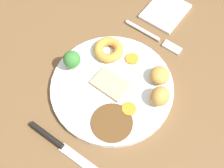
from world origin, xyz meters
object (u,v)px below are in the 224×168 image
at_px(yorkshire_pudding, 109,50).
at_px(roast_potato_left, 159,98).
at_px(knife, 59,145).
at_px(folded_napkin, 165,12).
at_px(roast_potato_right, 159,75).
at_px(meat_slice_main, 111,84).
at_px(fork, 155,37).
at_px(carrot_coin_back, 132,59).
at_px(broccoli_floret, 72,60).
at_px(carrot_coin_front, 129,109).
at_px(dinner_plate, 112,88).

height_order(yorkshire_pudding, roast_potato_left, roast_potato_left).
distance_m(knife, folded_napkin, 0.42).
bearing_deg(roast_potato_right, meat_slice_main, -51.54).
height_order(fork, knife, knife).
relative_size(roast_potato_left, folded_napkin, 0.40).
distance_m(carrot_coin_back, folded_napkin, 0.17).
bearing_deg(meat_slice_main, carrot_coin_back, 174.14).
relative_size(roast_potato_right, broccoli_floret, 0.88).
bearing_deg(folded_napkin, yorkshire_pudding, -16.74).
height_order(carrot_coin_back, broccoli_floret, broccoli_floret).
xyz_separation_m(carrot_coin_back, fork, (-0.09, 0.01, -0.01)).
distance_m(meat_slice_main, roast_potato_right, 0.11).
distance_m(carrot_coin_front, fork, 0.20).
bearing_deg(dinner_plate, yorkshire_pudding, -144.25).
height_order(meat_slice_main, carrot_coin_back, meat_slice_main).
relative_size(yorkshire_pudding, folded_napkin, 0.61).
distance_m(roast_potato_right, carrot_coin_back, 0.08).
relative_size(carrot_coin_front, fork, 0.20).
bearing_deg(carrot_coin_front, roast_potato_left, 136.15).
bearing_deg(dinner_plate, roast_potato_left, 99.42).
height_order(carrot_coin_front, carrot_coin_back, carrot_coin_back).
xyz_separation_m(yorkshire_pudding, broccoli_floret, (0.07, -0.05, 0.02)).
bearing_deg(roast_potato_right, broccoli_floret, -68.82).
bearing_deg(yorkshire_pudding, carrot_coin_front, 47.44).
bearing_deg(dinner_plate, knife, -8.81).
distance_m(meat_slice_main, carrot_coin_back, 0.08).
height_order(roast_potato_right, fork, roast_potato_right).
relative_size(dinner_plate, meat_slice_main, 3.56).
bearing_deg(folded_napkin, roast_potato_left, 22.29).
height_order(roast_potato_right, carrot_coin_back, roast_potato_right).
relative_size(meat_slice_main, broccoli_floret, 1.51).
distance_m(meat_slice_main, yorkshire_pudding, 0.08).
relative_size(dinner_plate, roast_potato_left, 6.11).
height_order(broccoli_floret, knife, broccoli_floret).
distance_m(carrot_coin_back, broccoli_floret, 0.14).
bearing_deg(roast_potato_left, roast_potato_right, -154.89).
distance_m(fork, knife, 0.34).
relative_size(meat_slice_main, fork, 0.49).
bearing_deg(fork, yorkshire_pudding, -119.24).
relative_size(broccoli_floret, fork, 0.32).
bearing_deg(fork, folded_napkin, 104.28).
xyz_separation_m(meat_slice_main, yorkshire_pudding, (-0.07, -0.05, 0.01)).
xyz_separation_m(meat_slice_main, knife, (0.16, -0.02, -0.01)).
distance_m(meat_slice_main, carrot_coin_front, 0.07).
bearing_deg(knife, carrot_coin_front, 63.43).
xyz_separation_m(roast_potato_left, carrot_coin_back, (-0.07, -0.10, -0.02)).
xyz_separation_m(meat_slice_main, broccoli_floret, (0.00, -0.09, 0.02)).
height_order(carrot_coin_front, knife, carrot_coin_front).
relative_size(dinner_plate, folded_napkin, 2.42).
bearing_deg(meat_slice_main, carrot_coin_front, 63.96).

